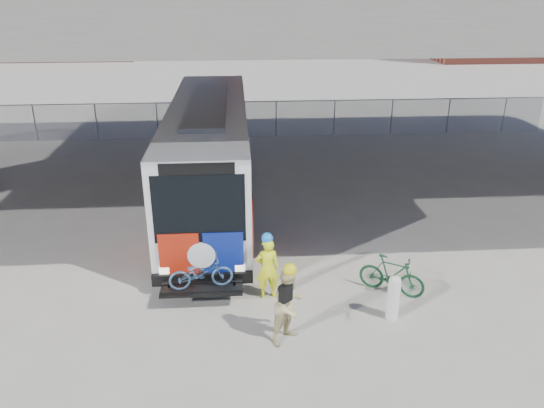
{
  "coord_description": "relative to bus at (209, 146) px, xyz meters",
  "views": [
    {
      "loc": [
        -1.05,
        -14.5,
        7.41
      ],
      "look_at": [
        -0.1,
        -0.76,
        1.6
      ],
      "focal_mm": 35.0,
      "sensor_mm": 36.0,
      "label": 1
    }
  ],
  "objects": [
    {
      "name": "bike_parked",
      "position": [
        4.8,
        -6.38,
        -1.6
      ],
      "size": [
        1.71,
        1.31,
        1.03
      ],
      "primitive_type": "imported",
      "rotation": [
        0.0,
        0.0,
        1.01
      ],
      "color": "#154224",
      "rests_on": "ground"
    },
    {
      "name": "ground",
      "position": [
        2.0,
        -3.34,
        -2.11
      ],
      "size": [
        160.0,
        160.0,
        0.0
      ],
      "primitive_type": "plane",
      "color": "#9E9991",
      "rests_on": "ground"
    },
    {
      "name": "chainlink_fence",
      "position": [
        2.0,
        8.66,
        -0.69
      ],
      "size": [
        30.0,
        0.06,
        30.0
      ],
      "color": "gray",
      "rests_on": "ground"
    },
    {
      "name": "bollard",
      "position": [
        4.53,
        -7.47,
        -1.5
      ],
      "size": [
        0.3,
        0.3,
        1.13
      ],
      "color": "silver",
      "rests_on": "ground"
    },
    {
      "name": "cyclist_hivis",
      "position": [
        1.63,
        -6.34,
        -1.25
      ],
      "size": [
        0.64,
        0.46,
        1.79
      ],
      "rotation": [
        0.0,
        0.0,
        3.27
      ],
      "color": "#F3FF1A",
      "rests_on": "ground"
    },
    {
      "name": "bus",
      "position": [
        0.0,
        0.0,
        0.0
      ],
      "size": [
        2.67,
        12.93,
        3.69
      ],
      "color": "silver",
      "rests_on": "ground"
    },
    {
      "name": "brick_buildings",
      "position": [
        3.23,
        44.89,
        3.31
      ],
      "size": [
        54.0,
        22.0,
        12.0
      ],
      "color": "brown",
      "rests_on": "ground"
    },
    {
      "name": "overpass",
      "position": [
        2.0,
        0.66,
        4.43
      ],
      "size": [
        40.0,
        16.0,
        7.95
      ],
      "color": "#605E59",
      "rests_on": "ground"
    },
    {
      "name": "cyclist_tan",
      "position": [
        2.0,
        -8.11,
        -1.2
      ],
      "size": [
        1.08,
        1.06,
        1.92
      ],
      "rotation": [
        0.0,
        0.0,
        0.71
      ],
      "color": "#D2C286",
      "rests_on": "ground"
    }
  ]
}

